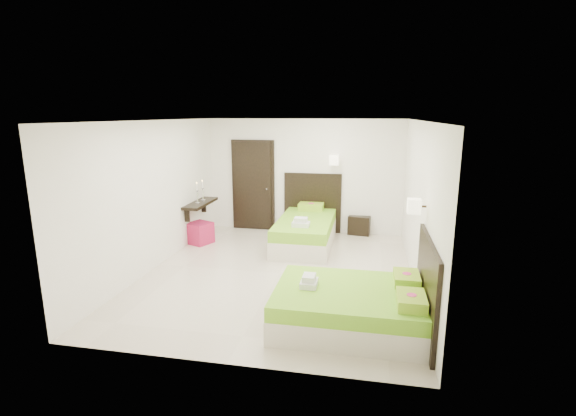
% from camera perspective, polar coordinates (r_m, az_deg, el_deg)
% --- Properties ---
extents(floor, '(5.50, 5.50, 0.00)m').
position_cam_1_polar(floor, '(7.33, -1.23, -8.89)').
color(floor, beige).
rests_on(floor, ground).
extents(bed_single, '(1.32, 2.21, 1.82)m').
position_cam_1_polar(bed_single, '(8.81, 2.49, -2.91)').
color(bed_single, beige).
rests_on(bed_single, ground).
extents(bed_double, '(1.94, 1.65, 1.60)m').
position_cam_1_polar(bed_double, '(5.60, 9.25, -12.98)').
color(bed_double, beige).
rests_on(bed_double, ground).
extents(nightstand, '(0.54, 0.50, 0.43)m').
position_cam_1_polar(nightstand, '(9.74, 9.78, -2.22)').
color(nightstand, black).
rests_on(nightstand, ground).
extents(ottoman, '(0.59, 0.59, 0.45)m').
position_cam_1_polar(ottoman, '(9.10, -11.98, -3.36)').
color(ottoman, '#A31540').
rests_on(ottoman, ground).
extents(door, '(1.02, 0.15, 2.14)m').
position_cam_1_polar(door, '(9.86, -4.78, 3.06)').
color(door, black).
rests_on(door, ground).
extents(console_shelf, '(0.35, 1.20, 0.78)m').
position_cam_1_polar(console_shelf, '(9.18, -11.93, 0.60)').
color(console_shelf, black).
rests_on(console_shelf, ground).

